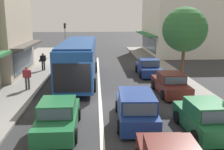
# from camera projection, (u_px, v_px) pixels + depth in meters

# --- Properties ---
(ground_plane) EXTENTS (140.00, 140.00, 0.00)m
(ground_plane) POSITION_uv_depth(u_px,v_px,m) (100.00, 107.00, 15.20)
(ground_plane) COLOR #2D2D30
(lane_centre_line) EXTENTS (0.20, 28.00, 0.01)m
(lane_centre_line) POSITION_uv_depth(u_px,v_px,m) (99.00, 88.00, 19.09)
(lane_centre_line) COLOR silver
(lane_centre_line) RESTS_ON ground
(sidewalk_left) EXTENTS (5.20, 44.00, 0.14)m
(sidewalk_left) POSITION_uv_depth(u_px,v_px,m) (13.00, 82.00, 20.60)
(sidewalk_left) COLOR gray
(sidewalk_left) RESTS_ON ground
(kerb_right) EXTENTS (2.80, 44.00, 0.12)m
(kerb_right) POSITION_uv_depth(u_px,v_px,m) (175.00, 80.00, 21.40)
(kerb_right) COLOR gray
(kerb_right) RESTS_ON ground
(building_right_far) EXTENTS (9.80, 11.47, 8.54)m
(building_right_far) POSITION_uv_depth(u_px,v_px,m) (181.00, 22.00, 35.97)
(building_right_far) COLOR silver
(building_right_far) RESTS_ON ground
(city_bus) EXTENTS (2.89, 10.90, 3.23)m
(city_bus) POSITION_uv_depth(u_px,v_px,m) (79.00, 58.00, 20.85)
(city_bus) COLOR #1E4C99
(city_bus) RESTS_ON ground
(wagon_adjacent_lane_trail) EXTENTS (2.09, 4.58, 1.58)m
(wagon_adjacent_lane_trail) POSITION_uv_depth(u_px,v_px,m) (136.00, 108.00, 12.95)
(wagon_adjacent_lane_trail) COLOR navy
(wagon_adjacent_lane_trail) RESTS_ON ground
(sedan_queue_far_back) EXTENTS (1.90, 4.20, 1.47)m
(sedan_queue_far_back) POSITION_uv_depth(u_px,v_px,m) (58.00, 117.00, 12.03)
(sedan_queue_far_back) COLOR #1E6638
(sedan_queue_far_back) RESTS_ON ground
(parked_hatchback_kerb_front) EXTENTS (1.92, 3.75, 1.54)m
(parked_hatchback_kerb_front) POSITION_uv_depth(u_px,v_px,m) (204.00, 118.00, 11.79)
(parked_hatchback_kerb_front) COLOR #1E6638
(parked_hatchback_kerb_front) RESTS_ON ground
(parked_sedan_kerb_second) EXTENTS (1.95, 4.23, 1.47)m
(parked_sedan_kerb_second) POSITION_uv_depth(u_px,v_px,m) (171.00, 84.00, 17.69)
(parked_sedan_kerb_second) COLOR #561E19
(parked_sedan_kerb_second) RESTS_ON ground
(parked_sedan_kerb_third) EXTENTS (1.93, 4.22, 1.47)m
(parked_sedan_kerb_third) POSITION_uv_depth(u_px,v_px,m) (148.00, 68.00, 23.27)
(parked_sedan_kerb_third) COLOR navy
(parked_sedan_kerb_third) RESTS_ON ground
(traffic_light_downstreet) EXTENTS (0.33, 0.24, 4.20)m
(traffic_light_downstreet) POSITION_uv_depth(u_px,v_px,m) (65.00, 33.00, 34.48)
(traffic_light_downstreet) COLOR gray
(traffic_light_downstreet) RESTS_ON ground
(street_tree_right) EXTENTS (3.29, 3.29, 5.84)m
(street_tree_right) POSITION_uv_depth(u_px,v_px,m) (185.00, 30.00, 19.21)
(street_tree_right) COLOR brown
(street_tree_right) RESTS_ON ground
(pedestrian_with_handbag_near) EXTENTS (0.62, 0.48, 1.63)m
(pedestrian_with_handbag_near) POSITION_uv_depth(u_px,v_px,m) (43.00, 60.00, 24.58)
(pedestrian_with_handbag_near) COLOR #232838
(pedestrian_with_handbag_near) RESTS_ON sidewalk_left
(pedestrian_browsing_midblock) EXTENTS (0.57, 0.23, 1.63)m
(pedestrian_browsing_midblock) POSITION_uv_depth(u_px,v_px,m) (27.00, 76.00, 18.18)
(pedestrian_browsing_midblock) COLOR #4C4742
(pedestrian_browsing_midblock) RESTS_ON sidewalk_left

